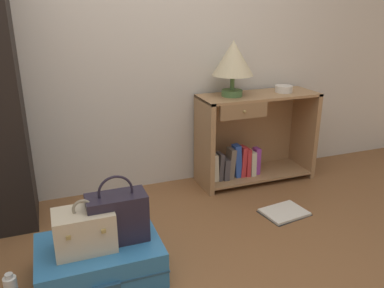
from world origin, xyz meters
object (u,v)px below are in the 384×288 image
bookshelf (251,139)px  bowl (284,89)px  train_case (85,230)px  open_book_on_floor (284,212)px  table_lamp (233,60)px  handbag (117,217)px  suitcase_large (100,260)px

bookshelf → bowl: (0.28, -0.02, 0.43)m
train_case → open_book_on_floor: train_case is taller
bookshelf → table_lamp: (-0.20, -0.00, 0.69)m
table_lamp → bowl: 0.55m
table_lamp → bowl: size_ratio=3.05×
bookshelf → handbag: size_ratio=2.58×
suitcase_large → handbag: (0.12, 0.00, 0.25)m
bookshelf → suitcase_large: 1.72m
suitcase_large → handbag: size_ratio=1.74×
bowl → train_case: (-1.78, -0.89, -0.47)m
bowl → open_book_on_floor: (-0.33, -0.63, -0.79)m
bookshelf → open_book_on_floor: bearing=-94.8°
suitcase_large → open_book_on_floor: 1.41m
suitcase_large → train_case: train_case is taller
bookshelf → open_book_on_floor: (-0.05, -0.65, -0.36)m
bowl → table_lamp: bearing=177.5°
bookshelf → train_case: 1.77m
suitcase_large → open_book_on_floor: bearing=10.0°
bookshelf → train_case: size_ratio=3.20×
table_lamp → handbag: (-1.12, -0.89, -0.70)m
train_case → suitcase_large: bearing=18.2°
open_book_on_floor → table_lamp: bearing=102.8°
bowl → handbag: size_ratio=0.37×
table_lamp → open_book_on_floor: bearing=-77.2°
open_book_on_floor → bookshelf: bearing=85.2°
suitcase_large → open_book_on_floor: suitcase_large is taller
handbag → train_case: bearing=-172.0°
bowl → handbag: 1.87m
table_lamp → open_book_on_floor: (0.15, -0.65, -1.05)m
train_case → handbag: 0.19m
table_lamp → bowl: (0.48, -0.02, -0.26)m
table_lamp → handbag: bearing=-141.7°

